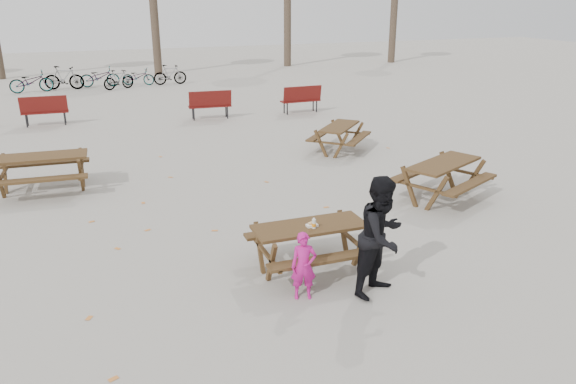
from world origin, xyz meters
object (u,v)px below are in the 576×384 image
object	(u,v)px
picnic_table_north	(43,174)
picnic_table_east	(442,181)
food_tray	(312,225)
child	(304,266)
adult	(382,236)
soda_bottle	(314,224)
main_picnic_table	(310,236)
picnic_table_far	(339,138)

from	to	relation	value
picnic_table_north	picnic_table_east	bearing A→B (deg)	-20.09
food_tray	child	bearing A→B (deg)	-120.30
food_tray	child	xyz separation A→B (m)	(-0.44, -0.75, -0.28)
adult	soda_bottle	bearing A→B (deg)	98.79
soda_bottle	picnic_table_north	xyz separation A→B (m)	(-4.21, 5.70, -0.42)
food_tray	picnic_table_east	world-z (taller)	picnic_table_east
main_picnic_table	picnic_table_east	distance (m)	4.48
child	main_picnic_table	bearing A→B (deg)	77.11
child	picnic_table_east	xyz separation A→B (m)	(4.39, 2.89, -0.10)
soda_bottle	adult	bearing A→B (deg)	-52.65
adult	picnic_table_east	size ratio (longest dim) A/B	0.94
picnic_table_north	picnic_table_far	size ratio (longest dim) A/B	1.15
main_picnic_table	picnic_table_far	world-z (taller)	main_picnic_table
picnic_table_north	picnic_table_far	world-z (taller)	picnic_table_north
main_picnic_table	picnic_table_north	size ratio (longest dim) A/B	0.91
soda_bottle	child	world-z (taller)	child
picnic_table_east	picnic_table_far	size ratio (longest dim) A/B	1.12
food_tray	picnic_table_north	distance (m)	7.03
child	adult	xyz separation A→B (m)	(1.13, -0.23, 0.40)
child	picnic_table_far	bearing A→B (deg)	75.96
child	picnic_table_north	bearing A→B (deg)	135.29
picnic_table_north	adult	bearing A→B (deg)	-50.39
picnic_table_far	picnic_table_north	bearing A→B (deg)	139.91
adult	picnic_table_north	xyz separation A→B (m)	(-4.90, 6.61, -0.49)
adult	picnic_table_north	size ratio (longest dim) A/B	0.92
child	picnic_table_far	world-z (taller)	child
picnic_table_north	food_tray	bearing A→B (deg)	-50.16
picnic_table_east	main_picnic_table	bearing A→B (deg)	-178.24
main_picnic_table	picnic_table_far	xyz separation A→B (m)	(3.55, 6.42, -0.22)
food_tray	picnic_table_far	bearing A→B (deg)	61.43
adult	picnic_table_far	distance (m)	8.01
child	food_tray	bearing A→B (deg)	74.41
soda_bottle	picnic_table_north	size ratio (longest dim) A/B	0.09
food_tray	soda_bottle	bearing A→B (deg)	-90.08
child	picnic_table_north	xyz separation A→B (m)	(-3.77, 6.38, -0.09)
picnic_table_east	picnic_table_far	bearing A→B (deg)	69.74
picnic_table_east	picnic_table_north	world-z (taller)	picnic_table_north
soda_bottle	child	size ratio (longest dim) A/B	0.16
soda_bottle	adult	xyz separation A→B (m)	(0.70, -0.91, 0.06)
soda_bottle	food_tray	bearing A→B (deg)	89.92
soda_bottle	adult	distance (m)	1.15
picnic_table_far	child	bearing A→B (deg)	-165.21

